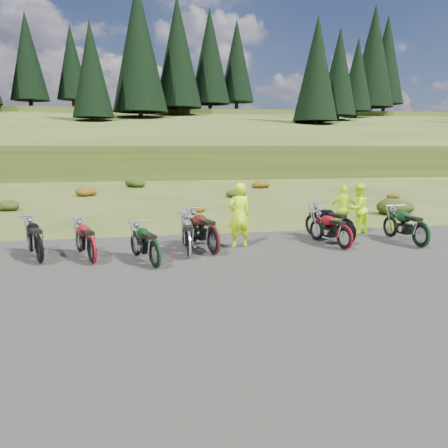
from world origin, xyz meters
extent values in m
plane|color=#2F3F15|center=(0.00, 0.00, 0.00)|extent=(300.00, 300.00, 0.00)
cube|color=black|center=(0.00, -2.00, 0.00)|extent=(20.00, 12.00, 0.04)
cube|color=#304015|center=(0.00, 110.00, 0.00)|extent=(300.00, 90.00, 9.17)
cylinder|color=black|center=(-21.00, 69.00, 9.48)|extent=(0.70, 0.70, 2.20)
cone|color=black|center=(-21.00, 69.00, 17.38)|extent=(6.16, 6.16, 14.00)
cylinder|color=black|center=(-15.00, 75.00, 10.27)|extent=(0.70, 0.70, 2.20)
cone|color=black|center=(-15.00, 75.00, 17.67)|extent=(5.72, 5.72, 13.00)
cylinder|color=black|center=(-9.00, 50.00, 5.69)|extent=(0.70, 0.70, 2.20)
cone|color=black|center=(-9.00, 50.00, 12.59)|extent=(5.28, 5.28, 12.00)
cylinder|color=black|center=(-3.00, 56.00, 6.88)|extent=(0.70, 0.70, 2.20)
cone|color=black|center=(-3.00, 56.00, 16.78)|extent=(7.92, 7.92, 18.00)
cylinder|color=black|center=(3.00, 62.00, 8.08)|extent=(0.70, 0.70, 2.20)
cone|color=black|center=(3.00, 62.00, 17.48)|extent=(7.48, 7.48, 17.00)
cylinder|color=black|center=(9.00, 68.00, 9.28)|extent=(0.70, 0.70, 2.20)
cone|color=black|center=(9.00, 68.00, 18.18)|extent=(7.04, 7.04, 16.00)
cylinder|color=black|center=(15.00, 74.00, 10.27)|extent=(0.70, 0.70, 2.20)
cone|color=black|center=(15.00, 74.00, 18.67)|extent=(6.60, 6.60, 15.00)
cylinder|color=black|center=(21.00, 49.00, 5.49)|extent=(0.70, 0.70, 2.20)
cone|color=black|center=(21.00, 49.00, 13.39)|extent=(6.16, 6.16, 14.00)
cylinder|color=black|center=(27.00, 55.00, 6.68)|extent=(0.70, 0.70, 2.20)
cone|color=black|center=(27.00, 55.00, 14.08)|extent=(5.72, 5.72, 13.00)
cylinder|color=black|center=(33.00, 61.00, 7.88)|extent=(0.70, 0.70, 2.20)
cone|color=black|center=(33.00, 61.00, 14.78)|extent=(5.28, 5.28, 12.00)
cylinder|color=black|center=(39.00, 67.00, 9.08)|extent=(0.70, 0.70, 2.20)
cone|color=black|center=(39.00, 67.00, 18.98)|extent=(7.92, 7.92, 18.00)
cylinder|color=black|center=(45.00, 73.00, 10.27)|extent=(0.70, 0.70, 2.20)
cone|color=black|center=(45.00, 73.00, 19.67)|extent=(7.48, 7.48, 17.00)
ellipsoid|color=black|center=(-9.10, 11.30, 0.31)|extent=(1.03, 1.03, 0.61)
ellipsoid|color=#642D0C|center=(-6.20, 16.60, 0.38)|extent=(1.30, 1.30, 0.77)
ellipsoid|color=black|center=(-3.30, 21.90, 0.46)|extent=(1.56, 1.56, 0.92)
ellipsoid|color=#642D0C|center=(-0.40, 9.20, 0.23)|extent=(0.77, 0.77, 0.45)
ellipsoid|color=black|center=(2.50, 14.50, 0.31)|extent=(1.03, 1.03, 0.61)
ellipsoid|color=#642D0C|center=(5.40, 19.80, 0.38)|extent=(1.30, 1.30, 0.77)
ellipsoid|color=black|center=(8.30, 7.10, 0.46)|extent=(1.56, 1.56, 0.92)
ellipsoid|color=#642D0C|center=(11.20, 12.40, 0.23)|extent=(0.77, 0.77, 0.45)
imported|color=#B8EA0C|center=(0.01, 1.90, 0.95)|extent=(0.76, 0.57, 1.91)
imported|color=#B8EA0C|center=(4.42, 3.18, 0.86)|extent=(1.02, 0.91, 1.72)
imported|color=#B8EA0C|center=(3.99, 3.39, 0.82)|extent=(1.03, 0.62, 1.64)
camera|label=1|loc=(-2.66, -10.44, 3.00)|focal=35.00mm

